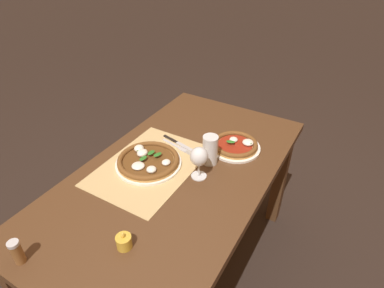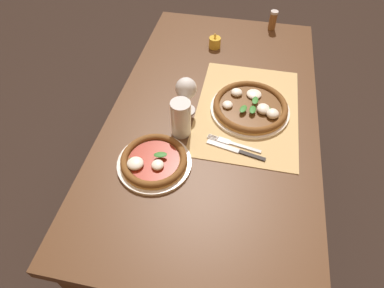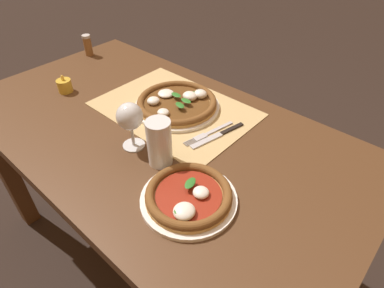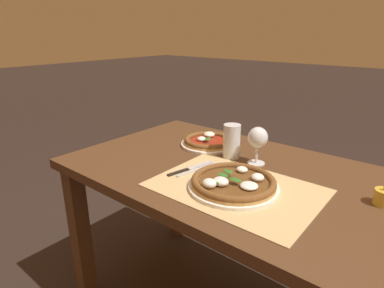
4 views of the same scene
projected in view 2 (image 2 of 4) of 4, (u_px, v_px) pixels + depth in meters
ground_plane at (208, 204)px, 1.84m from camera, size 24.00×24.00×0.00m
dining_table at (213, 128)px, 1.35m from camera, size 1.45×0.80×0.74m
paper_placemat at (247, 110)px, 1.27m from camera, size 0.56×0.39×0.00m
pizza_near at (250, 107)px, 1.25m from camera, size 0.31×0.31×0.05m
pizza_far at (154, 161)px, 1.08m from camera, size 0.25×0.25×0.05m
wine_glass at (186, 90)px, 1.19m from camera, size 0.08×0.08×0.16m
pint_glass at (181, 119)px, 1.14m from camera, size 0.07×0.07×0.15m
fork at (233, 144)px, 1.15m from camera, size 0.06×0.20×0.00m
knife at (236, 150)px, 1.13m from camera, size 0.06×0.21×0.01m
votive_candle at (215, 43)px, 1.54m from camera, size 0.06×0.06×0.07m
pepper_shaker at (273, 20)px, 1.63m from camera, size 0.04×0.04×0.10m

